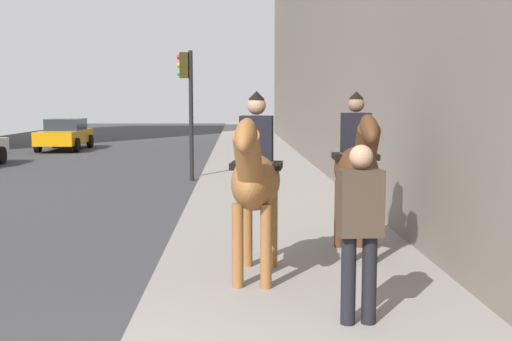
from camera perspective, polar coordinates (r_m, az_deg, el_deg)
mounted_horse_near at (r=7.12m, az=-0.06°, el=-0.69°), size 2.15×0.76×2.22m
mounted_horse_far at (r=8.27m, az=9.40°, el=0.32°), size 2.15×0.62×2.23m
pedestrian_greeting at (r=5.77m, az=9.70°, el=-4.79°), size 0.28×0.41×1.70m
car_mid_lane at (r=29.44m, az=-17.42°, el=3.29°), size 4.51×1.98×1.44m
traffic_light_near_curb at (r=17.09m, az=-6.42°, el=7.15°), size 0.20×0.44×3.61m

